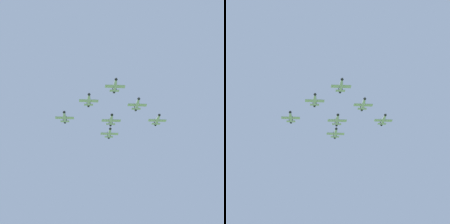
{
  "view_description": "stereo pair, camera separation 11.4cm",
  "coord_description": "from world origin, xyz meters",
  "views": [
    {
      "loc": [
        -110.67,
        174.35,
        30.17
      ],
      "look_at": [
        14.71,
        -41.81,
        137.3
      ],
      "focal_mm": 83.98,
      "sensor_mm": 36.0,
      "label": 1
    },
    {
      "loc": [
        -110.77,
        174.29,
        30.17
      ],
      "look_at": [
        14.71,
        -41.81,
        137.3
      ],
      "focal_mm": 83.98,
      "sensor_mm": 36.0,
      "label": 2
    }
  ],
  "objects": [
    {
      "name": "jet_lead",
      "position": [
        1.97,
        -22.86,
        141.52
      ],
      "size": [
        11.06,
        14.43,
        3.41
      ],
      "rotation": [
        0.0,
        0.0,
        2.16
      ],
      "color": "#9EA3A8"
    },
    {
      "name": "jet_left_wingman",
      "position": [
        -0.17,
        -41.79,
        138.47
      ],
      "size": [
        11.04,
        14.37,
        3.4
      ],
      "rotation": [
        0.0,
        0.0,
        2.16
      ],
      "color": "#9EA3A8"
    },
    {
      "name": "jet_right_wingman",
      "position": [
        20.31,
        -28.02,
        140.06
      ],
      "size": [
        11.06,
        14.47,
        3.42
      ],
      "rotation": [
        0.0,
        0.0,
        2.16
      ],
      "color": "#9EA3A8"
    },
    {
      "name": "jet_left_outer",
      "position": [
        -2.3,
        -60.72,
        136.21
      ],
      "size": [
        11.03,
        14.27,
        3.38
      ],
      "rotation": [
        0.0,
        0.0,
        2.17
      ],
      "color": "#9EA3A8"
    },
    {
      "name": "jet_right_outer",
      "position": [
        38.65,
        -33.17,
        136.37
      ],
      "size": [
        11.02,
        14.59,
        3.44
      ],
      "rotation": [
        0.0,
        0.0,
        2.15
      ],
      "color": "#9EA3A8"
    },
    {
      "name": "jet_slot_rear",
      "position": [
        18.17,
        -46.95,
        135.49
      ],
      "size": [
        11.28,
        14.93,
        3.52
      ],
      "rotation": [
        0.0,
        0.0,
        2.15
      ],
      "color": "#9EA3A8"
    },
    {
      "name": "jet_trailing",
      "position": [
        26.27,
        -58.99,
        133.51
      ],
      "size": [
        11.09,
        14.48,
        3.43
      ],
      "rotation": [
        0.0,
        0.0,
        2.16
      ],
      "color": "#9EA3A8"
    }
  ]
}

